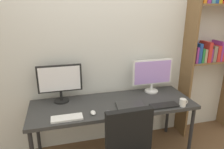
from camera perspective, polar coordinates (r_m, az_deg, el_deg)
wall_back at (r=2.75m, az=-1.98°, el=6.54°), size 4.36×0.10×2.60m
desk at (r=2.57m, az=0.29°, el=-8.93°), size 1.96×0.68×0.74m
bookshelf at (r=3.23m, az=26.07°, el=8.93°), size 0.83×0.28×2.18m
monitor_left at (r=2.56m, az=-14.05°, el=-1.74°), size 0.52×0.18×0.46m
monitor_right at (r=2.83m, az=10.98°, el=0.15°), size 0.55×0.18×0.45m
keyboard_left at (r=2.27m, az=-12.23°, el=-11.55°), size 0.33×0.13×0.02m
keyboard_right at (r=2.54m, az=14.10°, el=-8.21°), size 0.33×0.13×0.02m
mouse_left_side at (r=2.31m, az=-5.19°, el=-10.36°), size 0.06×0.10×0.03m
mouse_right_side at (r=2.31m, az=-1.10°, el=-10.30°), size 0.06×0.10×0.03m
laptop_closed at (r=2.47m, az=4.95°, el=-8.41°), size 0.34×0.26×0.02m
coffee_mug at (r=2.59m, az=18.84°, el=-7.27°), size 0.11×0.08×0.09m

